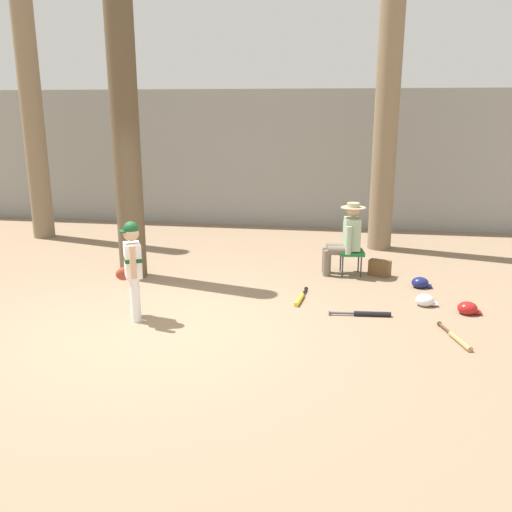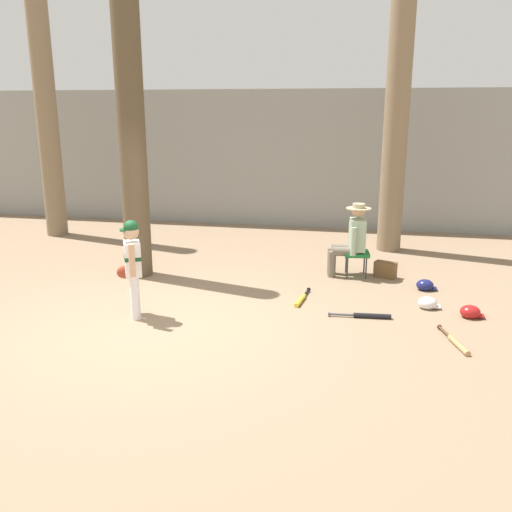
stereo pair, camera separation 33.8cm
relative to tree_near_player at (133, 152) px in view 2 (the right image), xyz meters
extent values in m
plane|color=#897056|center=(1.15, -2.06, -2.01)|extent=(60.00, 60.00, 0.00)
cube|color=gray|center=(1.15, 4.48, -0.47)|extent=(18.00, 0.36, 3.08)
cylinder|color=brown|center=(0.00, 0.00, 0.26)|extent=(0.43, 0.43, 4.54)
cone|color=brown|center=(0.00, 0.00, -2.01)|extent=(0.65, 0.65, 0.26)
cylinder|color=#7F6B51|center=(4.09, 2.56, 0.45)|extent=(0.45, 0.45, 4.94)
cone|color=#7F6B51|center=(4.09, 2.56, -2.01)|extent=(0.63, 0.63, 0.27)
cylinder|color=white|center=(0.77, -1.89, -1.72)|extent=(0.12, 0.12, 0.58)
cylinder|color=white|center=(0.68, -1.73, -1.72)|extent=(0.12, 0.12, 0.58)
cube|color=white|center=(0.72, -1.81, -1.21)|extent=(0.31, 0.36, 0.44)
cube|color=#144723|center=(0.72, -1.81, -1.19)|extent=(0.33, 0.37, 0.05)
sphere|color=tan|center=(0.72, -1.81, -0.86)|extent=(0.20, 0.20, 0.20)
sphere|color=#144723|center=(0.72, -1.81, -0.80)|extent=(0.19, 0.19, 0.19)
cube|color=#144723|center=(0.64, -1.85, -0.83)|extent=(0.15, 0.17, 0.02)
cylinder|color=tan|center=(0.82, -2.03, -1.17)|extent=(0.11, 0.11, 0.42)
cylinder|color=tan|center=(0.59, -1.64, -1.29)|extent=(0.11, 0.11, 0.40)
ellipsoid|color=#933823|center=(0.53, -1.65, -1.45)|extent=(0.25, 0.21, 0.18)
cube|color=#196B2D|center=(3.52, 0.67, -1.63)|extent=(0.44, 0.44, 0.06)
cylinder|color=#333338|center=(3.39, 0.50, -1.82)|extent=(0.02, 0.02, 0.38)
cylinder|color=#333338|center=(3.35, 0.80, -1.82)|extent=(0.02, 0.02, 0.38)
cylinder|color=#333338|center=(3.68, 0.54, -1.82)|extent=(0.02, 0.02, 0.38)
cylinder|color=#333338|center=(3.65, 0.84, -1.82)|extent=(0.02, 0.02, 0.38)
cylinder|color=#6B6051|center=(3.13, 0.52, -1.80)|extent=(0.13, 0.13, 0.43)
cylinder|color=#6B6051|center=(3.11, 0.72, -1.80)|extent=(0.13, 0.13, 0.43)
cylinder|color=#6B6051|center=(3.33, 0.55, -1.58)|extent=(0.41, 0.20, 0.15)
cylinder|color=#6B6051|center=(3.31, 0.74, -1.58)|extent=(0.41, 0.20, 0.15)
cube|color=#99B293|center=(3.52, 0.67, -1.32)|extent=(0.28, 0.39, 0.52)
cylinder|color=#99B293|center=(3.46, 0.44, -1.38)|extent=(0.10, 0.10, 0.46)
cylinder|color=#99B293|center=(3.41, 0.88, -1.38)|extent=(0.10, 0.10, 0.46)
sphere|color=tan|center=(3.52, 0.67, -0.92)|extent=(0.22, 0.22, 0.22)
cylinder|color=tan|center=(3.52, 0.67, -0.89)|extent=(0.40, 0.40, 0.02)
cylinder|color=tan|center=(3.52, 0.67, -0.86)|extent=(0.20, 0.20, 0.09)
cube|color=brown|center=(3.99, 0.67, -1.88)|extent=(0.38, 0.30, 0.26)
cylinder|color=#7F6B51|center=(-2.96, 2.45, 1.26)|extent=(0.44, 0.44, 6.54)
cone|color=#7F6B51|center=(-2.96, 2.45, -2.01)|extent=(0.67, 0.67, 0.26)
cylinder|color=tan|center=(4.78, -1.97, -1.98)|extent=(0.20, 0.47, 0.07)
cylinder|color=brown|center=(4.66, -1.59, -1.98)|extent=(0.12, 0.31, 0.03)
cylinder|color=brown|center=(4.62, -1.44, -1.98)|extent=(0.06, 0.03, 0.06)
cylinder|color=black|center=(3.80, -1.23, -1.98)|extent=(0.49, 0.10, 0.07)
cylinder|color=#4C4C51|center=(3.39, -1.26, -1.98)|extent=(0.33, 0.06, 0.03)
cylinder|color=#4C4C51|center=(3.23, -1.27, -1.98)|extent=(0.02, 0.06, 0.06)
cylinder|color=yellow|center=(2.79, -0.83, -1.98)|extent=(0.12, 0.45, 0.07)
cylinder|color=black|center=(2.83, -0.46, -1.98)|extent=(0.07, 0.30, 0.03)
cylinder|color=black|center=(2.85, -0.31, -1.98)|extent=(0.06, 0.02, 0.06)
ellipsoid|color=silver|center=(4.54, -0.69, -1.94)|extent=(0.26, 0.23, 0.18)
cube|color=silver|center=(4.66, -0.69, -1.98)|extent=(0.11, 0.13, 0.02)
ellipsoid|color=#A81919|center=(5.06, -0.94, -1.94)|extent=(0.26, 0.24, 0.18)
cube|color=#A81919|center=(5.19, -0.94, -1.98)|extent=(0.11, 0.13, 0.02)
ellipsoid|color=navy|center=(4.57, 0.13, -1.94)|extent=(0.26, 0.23, 0.18)
cube|color=navy|center=(4.70, 0.13, -1.98)|extent=(0.11, 0.13, 0.02)
camera|label=1|loc=(3.34, -8.26, 0.67)|focal=38.71mm
camera|label=2|loc=(3.68, -8.20, 0.67)|focal=38.71mm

